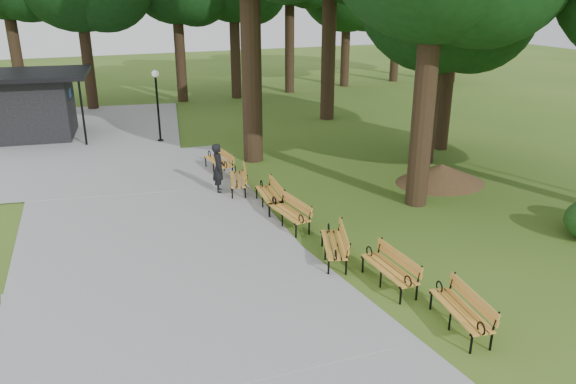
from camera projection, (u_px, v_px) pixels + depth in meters
name	position (u px, v px, depth m)	size (l,w,h in m)	color
ground	(304.00, 243.00, 15.55)	(100.00, 100.00, 0.00)	#3A5D1A
path	(144.00, 224.00, 16.75)	(12.00, 38.00, 0.06)	#969699
person	(218.00, 168.00, 19.16)	(0.64, 0.42, 1.75)	black
kiosk	(28.00, 105.00, 25.96)	(4.98, 4.33, 3.12)	black
lamp_post	(157.00, 91.00, 24.99)	(0.32, 0.32, 3.30)	black
dirt_mound	(441.00, 173.00, 20.27)	(2.83, 2.83, 0.72)	#47301C
bench_0	(460.00, 310.00, 11.52)	(1.90, 0.64, 0.88)	orange
bench_1	(389.00, 269.00, 13.20)	(1.90, 0.64, 0.88)	orange
bench_2	(334.00, 245.00, 14.47)	(1.90, 0.64, 0.88)	orange
bench_3	(289.00, 213.00, 16.53)	(1.90, 0.64, 0.88)	orange
bench_4	(269.00, 195.00, 17.92)	(1.90, 0.64, 0.88)	orange
bench_5	(238.00, 179.00, 19.39)	(1.90, 0.64, 0.88)	orange
bench_6	(219.00, 162.00, 21.35)	(1.90, 0.64, 0.88)	orange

